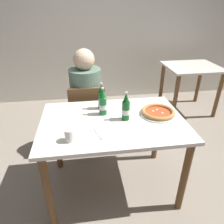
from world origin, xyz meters
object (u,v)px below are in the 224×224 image
object	(u,v)px
diner_seated	(87,105)
paper_cup	(70,135)
dining_table_main	(113,131)
beer_bottle_right	(103,103)
beer_bottle_left	(126,108)
beer_bottle_center	(102,98)
napkin_with_cutlery	(95,133)
dining_table_background	(191,76)
pizza_margherita_near	(158,112)
chair_behind_table	(88,115)

from	to	relation	value
diner_seated	paper_cup	bearing A→B (deg)	-98.73
dining_table_main	beer_bottle_right	bearing A→B (deg)	120.70
diner_seated	beer_bottle_right	xyz separation A→B (m)	(0.13, -0.54, 0.27)
beer_bottle_right	beer_bottle_left	bearing A→B (deg)	-32.36
beer_bottle_center	napkin_with_cutlery	distance (m)	0.43
beer_bottle_center	diner_seated	bearing A→B (deg)	107.12
diner_seated	beer_bottle_center	xyz separation A→B (m)	(0.13, -0.43, 0.27)
napkin_with_cutlery	paper_cup	world-z (taller)	paper_cup
dining_table_main	paper_cup	size ratio (longest dim) A/B	12.63
dining_table_background	dining_table_main	bearing A→B (deg)	-135.15
beer_bottle_center	paper_cup	distance (m)	0.55
diner_seated	dining_table_background	world-z (taller)	diner_seated
dining_table_main	diner_seated	xyz separation A→B (m)	(-0.20, 0.66, -0.05)
beer_bottle_left	beer_bottle_center	xyz separation A→B (m)	(-0.18, 0.22, 0.00)
beer_bottle_center	paper_cup	world-z (taller)	beer_bottle_center
pizza_margherita_near	beer_bottle_left	distance (m)	0.31
beer_bottle_center	beer_bottle_right	world-z (taller)	same
beer_bottle_left	beer_bottle_right	size ratio (longest dim) A/B	1.00
beer_bottle_center	beer_bottle_right	size ratio (longest dim) A/B	1.00
diner_seated	beer_bottle_center	size ratio (longest dim) A/B	4.89
dining_table_main	chair_behind_table	bearing A→B (deg)	108.44
diner_seated	beer_bottle_left	distance (m)	0.77
chair_behind_table	beer_bottle_center	xyz separation A→B (m)	(0.13, -0.38, 0.37)
chair_behind_table	diner_seated	xyz separation A→B (m)	(-0.00, 0.05, 0.10)
paper_cup	napkin_with_cutlery	bearing A→B (deg)	19.91
chair_behind_table	napkin_with_cutlery	world-z (taller)	chair_behind_table
dining_table_main	beer_bottle_left	xyz separation A→B (m)	(0.11, 0.00, 0.22)
beer_bottle_right	paper_cup	distance (m)	0.45
pizza_margherita_near	chair_behind_table	bearing A→B (deg)	136.87
chair_behind_table	dining_table_background	size ratio (longest dim) A/B	1.06
dining_table_background	pizza_margherita_near	bearing A→B (deg)	-126.65
dining_table_main	paper_cup	xyz separation A→B (m)	(-0.34, -0.24, 0.16)
chair_behind_table	diner_seated	distance (m)	0.11
pizza_margherita_near	beer_bottle_left	bearing A→B (deg)	-173.15
dining_table_main	dining_table_background	world-z (taller)	same
beer_bottle_right	chair_behind_table	bearing A→B (deg)	105.21
beer_bottle_left	beer_bottle_right	world-z (taller)	same
dining_table_background	beer_bottle_left	world-z (taller)	beer_bottle_left
pizza_margherita_near	beer_bottle_left	world-z (taller)	beer_bottle_left
dining_table_background	beer_bottle_right	size ratio (longest dim) A/B	3.24
diner_seated	beer_bottle_left	world-z (taller)	diner_seated
napkin_with_cutlery	paper_cup	size ratio (longest dim) A/B	2.18
chair_behind_table	beer_bottle_left	distance (m)	0.78
dining_table_background	beer_bottle_right	bearing A→B (deg)	-138.92
chair_behind_table	dining_table_background	distance (m)	1.84
dining_table_background	napkin_with_cutlery	size ratio (longest dim) A/B	3.87
chair_behind_table	napkin_with_cutlery	distance (m)	0.83
dining_table_main	napkin_with_cutlery	distance (m)	0.27
dining_table_background	pizza_margherita_near	world-z (taller)	pizza_margherita_near
beer_bottle_left	paper_cup	xyz separation A→B (m)	(-0.45, -0.25, -0.06)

